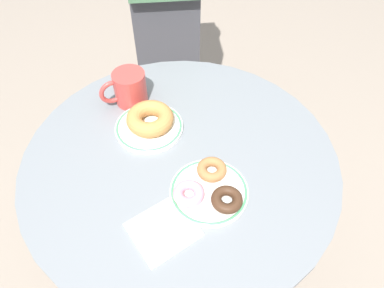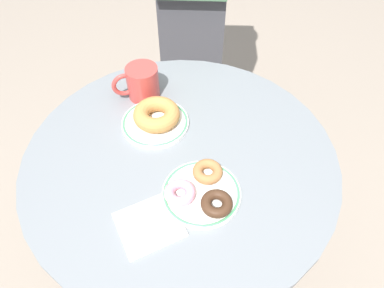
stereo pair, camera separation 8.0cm
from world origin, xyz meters
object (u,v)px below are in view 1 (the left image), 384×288
at_px(plate_right, 209,191).
at_px(donut_cinnamon, 212,169).
at_px(donut_old_fashioned, 150,119).
at_px(donut_chocolate, 227,200).
at_px(paper_napkin, 163,230).
at_px(plate_left, 149,127).
at_px(cafe_table, 182,209).
at_px(donut_pink_frosted, 189,194).
at_px(coffee_mug, 129,88).

distance_m(plate_right, donut_cinnamon, 0.05).
relative_size(donut_old_fashioned, donut_chocolate, 1.77).
relative_size(donut_cinnamon, paper_napkin, 0.54).
xyz_separation_m(plate_left, donut_chocolate, (0.28, -0.08, 0.02)).
bearing_deg(donut_old_fashioned, paper_napkin, -45.91).
height_order(plate_left, donut_cinnamon, donut_cinnamon).
height_order(cafe_table, donut_cinnamon, donut_cinnamon).
distance_m(cafe_table, donut_old_fashioned, 0.31).
xyz_separation_m(cafe_table, donut_pink_frosted, (0.09, -0.09, 0.27)).
bearing_deg(donut_chocolate, donut_old_fashioned, 162.53).
xyz_separation_m(donut_cinnamon, coffee_mug, (-0.31, 0.09, 0.02)).
relative_size(cafe_table, donut_old_fashioned, 6.48).
xyz_separation_m(cafe_table, donut_chocolate, (0.16, -0.05, 0.27)).
xyz_separation_m(donut_cinnamon, donut_pink_frosted, (-0.01, -0.08, 0.00)).
bearing_deg(cafe_table, plate_right, -23.54).
height_order(donut_old_fashioned, donut_pink_frosted, donut_old_fashioned).
distance_m(cafe_table, donut_chocolate, 0.32).
relative_size(plate_left, coffee_mug, 1.42).
bearing_deg(plate_right, plate_left, 161.88).
height_order(plate_right, paper_napkin, plate_right).
bearing_deg(plate_right, paper_napkin, -101.86).
bearing_deg(plate_left, paper_napkin, -44.95).
bearing_deg(cafe_table, paper_napkin, -63.60).
relative_size(paper_napkin, coffee_mug, 1.02).
bearing_deg(donut_old_fashioned, plate_right, -19.60).
distance_m(paper_napkin, coffee_mug, 0.40).
bearing_deg(coffee_mug, paper_napkin, -39.38).
bearing_deg(donut_old_fashioned, coffee_mug, 156.93).
bearing_deg(plate_left, donut_pink_frosted, -29.35).
xyz_separation_m(plate_right, donut_old_fashioned, (-0.23, 0.08, 0.02)).
distance_m(donut_chocolate, donut_pink_frosted, 0.08).
relative_size(cafe_table, donut_pink_frosted, 11.47).
bearing_deg(donut_cinnamon, plate_right, -63.64).
xyz_separation_m(paper_napkin, coffee_mug, (-0.31, 0.25, 0.04)).
distance_m(donut_chocolate, coffee_mug, 0.41).
bearing_deg(plate_right, donut_cinnamon, 116.36).
height_order(cafe_table, coffee_mug, coffee_mug).
bearing_deg(coffee_mug, donut_chocolate, -19.09).
relative_size(plate_left, donut_pink_frosted, 2.56).
height_order(donut_chocolate, coffee_mug, coffee_mug).
height_order(donut_old_fashioned, donut_chocolate, donut_old_fashioned).
height_order(donut_chocolate, donut_pink_frosted, same).
bearing_deg(coffee_mug, donut_cinnamon, -15.11).
bearing_deg(donut_chocolate, plate_right, 173.58).
distance_m(plate_left, plate_right, 0.24).
xyz_separation_m(donut_old_fashioned, coffee_mug, (-0.11, 0.05, 0.01)).
bearing_deg(donut_chocolate, donut_cinnamon, 144.97).
xyz_separation_m(donut_old_fashioned, paper_napkin, (0.20, -0.21, -0.03)).
relative_size(plate_right, donut_pink_frosted, 2.56).
relative_size(cafe_table, donut_cinnamon, 11.47).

